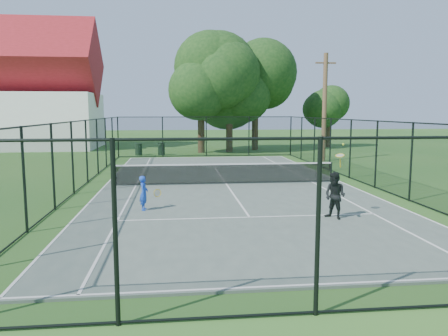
{
  "coord_description": "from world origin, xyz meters",
  "views": [
    {
      "loc": [
        -2.3,
        -19.74,
        3.4
      ],
      "look_at": [
        -0.44,
        -3.0,
        1.2
      ],
      "focal_mm": 35.0,
      "sensor_mm": 36.0,
      "label": 1
    }
  ],
  "objects": [
    {
      "name": "ground",
      "position": [
        0.0,
        0.0,
        0.0
      ],
      "size": [
        120.0,
        120.0,
        0.0
      ],
      "primitive_type": "plane",
      "color": "#27591E"
    },
    {
      "name": "tennis_court",
      "position": [
        0.0,
        0.0,
        0.03
      ],
      "size": [
        11.0,
        24.0,
        0.06
      ],
      "primitive_type": "cube",
      "color": "#505F57",
      "rests_on": "ground"
    },
    {
      "name": "tennis_net",
      "position": [
        0.0,
        0.0,
        0.58
      ],
      "size": [
        10.08,
        0.08,
        0.95
      ],
      "color": "black",
      "rests_on": "tennis_court"
    },
    {
      "name": "fence",
      "position": [
        0.0,
        0.0,
        1.5
      ],
      "size": [
        13.1,
        26.1,
        3.0
      ],
      "color": "black",
      "rests_on": "ground"
    },
    {
      "name": "tree_near_left",
      "position": [
        -0.2,
        16.03,
        5.48
      ],
      "size": [
        6.83,
        6.83,
        8.9
      ],
      "color": "#332114",
      "rests_on": "ground"
    },
    {
      "name": "tree_near_mid",
      "position": [
        2.17,
        16.45,
        5.48
      ],
      "size": [
        6.8,
        6.8,
        8.89
      ],
      "color": "#332114",
      "rests_on": "ground"
    },
    {
      "name": "tree_near_right",
      "position": [
        4.67,
        18.22,
        5.62
      ],
      "size": [
        6.4,
        6.4,
        8.83
      ],
      "color": "#332114",
      "rests_on": "ground"
    },
    {
      "name": "tree_far_right",
      "position": [
        12.09,
        20.25,
        3.47
      ],
      "size": [
        4.24,
        4.24,
        5.61
      ],
      "color": "#332114",
      "rests_on": "ground"
    },
    {
      "name": "building",
      "position": [
        -17.0,
        22.0,
        4.93
      ],
      "size": [
        15.3,
        8.15,
        11.87
      ],
      "color": "silver",
      "rests_on": "ground"
    },
    {
      "name": "trash_bin_left",
      "position": [
        -5.15,
        14.43,
        0.47
      ],
      "size": [
        0.58,
        0.58,
        0.93
      ],
      "color": "black",
      "rests_on": "ground"
    },
    {
      "name": "trash_bin_right",
      "position": [
        -3.41,
        14.43,
        0.49
      ],
      "size": [
        0.58,
        0.58,
        0.97
      ],
      "color": "black",
      "rests_on": "ground"
    },
    {
      "name": "utility_pole",
      "position": [
        7.72,
        9.0,
        3.68
      ],
      "size": [
        1.4,
        0.3,
        7.23
      ],
      "color": "#4C3823",
      "rests_on": "ground"
    },
    {
      "name": "player_blue",
      "position": [
        -3.39,
        -4.99,
        0.64
      ],
      "size": [
        0.75,
        0.47,
        1.17
      ],
      "color": "blue",
      "rests_on": "tennis_court"
    },
    {
      "name": "player_black",
      "position": [
        2.61,
        -6.87,
        0.8
      ],
      "size": [
        0.87,
        0.94,
        2.33
      ],
      "color": "black",
      "rests_on": "tennis_court"
    }
  ]
}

